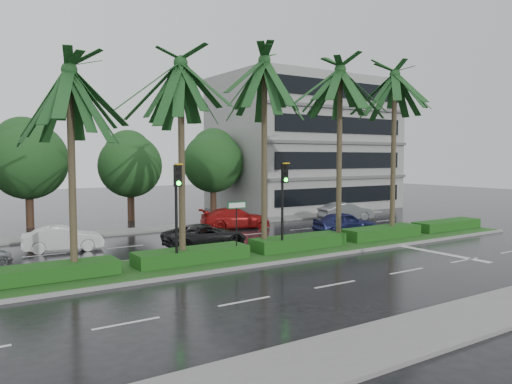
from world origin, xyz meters
TOP-DOWN VIEW (x-y plane):
  - ground at (0.00, 0.00)m, footprint 120.00×120.00m
  - near_sidewalk at (0.00, -10.20)m, footprint 40.00×2.40m
  - far_sidewalk at (0.00, 12.00)m, footprint 40.00×2.00m
  - median at (0.00, 1.00)m, footprint 36.00×4.00m
  - hedge at (0.00, 1.00)m, footprint 35.20×1.40m
  - lane_markings at (3.04, -0.43)m, footprint 34.00×13.06m
  - palm_row at (-1.24, 1.02)m, footprint 26.30×4.20m
  - signal_median_left at (-4.00, 0.30)m, footprint 0.34×0.42m
  - signal_median_right at (1.50, 0.30)m, footprint 0.34×0.42m
  - street_sign at (-1.00, 0.48)m, footprint 0.95×0.09m
  - bg_trees at (-0.61, 17.59)m, footprint 32.81×5.18m
  - building at (17.00, 18.00)m, footprint 16.00×10.00m
  - car_white at (-7.00, 7.62)m, footprint 1.97×4.07m
  - car_darkgrey at (-0.50, 4.54)m, footprint 2.26×4.58m
  - car_red at (4.50, 9.76)m, footprint 2.91×5.02m
  - car_blue at (9.00, 4.02)m, footprint 2.38×4.24m
  - car_grey at (13.50, 8.65)m, footprint 2.13×4.37m

SIDE VIEW (x-z plane):
  - ground at x=0.00m, z-range 0.00..0.00m
  - lane_markings at x=3.04m, z-range 0.00..0.01m
  - near_sidewalk at x=0.00m, z-range 0.00..0.12m
  - far_sidewalk at x=0.00m, z-range 0.00..0.12m
  - median at x=0.00m, z-range 0.00..0.16m
  - hedge at x=0.00m, z-range 0.15..0.75m
  - car_darkgrey at x=-0.50m, z-range 0.00..1.25m
  - car_white at x=-7.00m, z-range 0.00..1.29m
  - car_blue at x=9.00m, z-range 0.00..1.36m
  - car_red at x=4.50m, z-range 0.00..1.37m
  - car_grey at x=13.50m, z-range 0.00..1.38m
  - street_sign at x=-1.00m, z-range 0.82..3.42m
  - signal_median_left at x=-4.00m, z-range 0.82..5.18m
  - signal_median_right at x=1.50m, z-range 0.82..5.18m
  - bg_trees at x=-0.61m, z-range 0.83..8.31m
  - building at x=17.00m, z-range 0.00..12.00m
  - palm_row at x=-1.24m, z-range 3.12..13.30m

